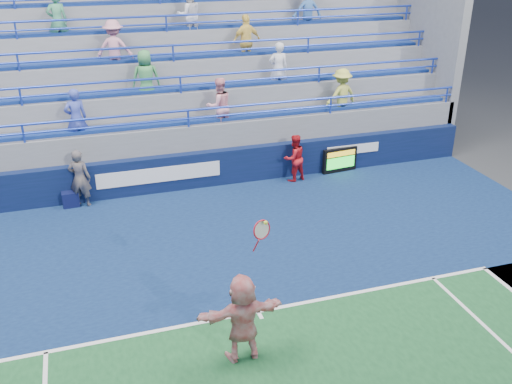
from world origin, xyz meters
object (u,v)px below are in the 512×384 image
object	(u,v)px
line_judge	(80,178)
ball_girl	(294,158)
judge_chair	(70,197)
tennis_player	(243,318)
serve_speed_board	(340,160)

from	to	relation	value
line_judge	ball_girl	distance (m)	6.30
judge_chair	line_judge	distance (m)	0.67
tennis_player	line_judge	bearing A→B (deg)	109.08
ball_girl	tennis_player	bearing A→B (deg)	48.81
line_judge	ball_girl	bearing A→B (deg)	-160.53
serve_speed_board	ball_girl	xyz separation A→B (m)	(-1.63, -0.19, 0.33)
ball_girl	judge_chair	bearing A→B (deg)	-15.79
serve_speed_board	judge_chair	bearing A→B (deg)	179.74
judge_chair	line_judge	bearing A→B (deg)	-19.63
serve_speed_board	ball_girl	distance (m)	1.68
line_judge	ball_girl	world-z (taller)	line_judge
tennis_player	ball_girl	xyz separation A→B (m)	(3.75, 7.25, -0.12)
judge_chair	tennis_player	size ratio (longest dim) A/B	0.29
tennis_player	ball_girl	distance (m)	8.17
serve_speed_board	tennis_player	distance (m)	9.20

